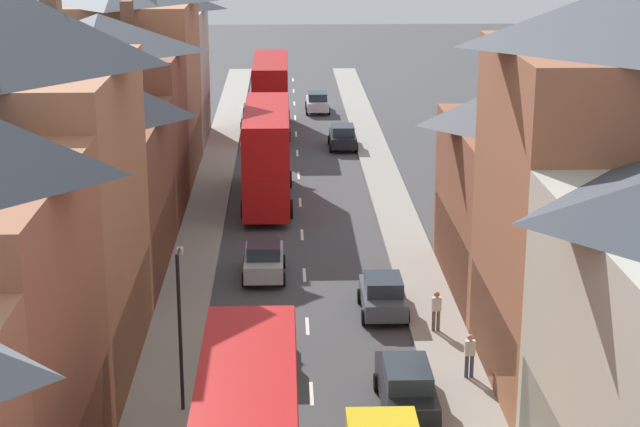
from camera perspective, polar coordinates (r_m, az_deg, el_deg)
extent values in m
cube|color=gray|center=(55.81, -6.24, -0.50)|extent=(2.20, 104.00, 0.14)
cube|color=gray|center=(55.96, 4.23, -0.40)|extent=(2.20, 104.00, 0.14)
cube|color=silver|center=(37.00, -0.47, -9.57)|extent=(0.14, 1.80, 0.01)
cube|color=silver|center=(42.48, -0.68, -6.03)|extent=(0.14, 1.80, 0.01)
cube|color=silver|center=(48.08, -0.84, -3.30)|extent=(0.14, 1.80, 0.01)
cube|color=silver|center=(53.76, -0.97, -1.14)|extent=(0.14, 1.80, 0.01)
cube|color=silver|center=(59.51, -1.07, 0.61)|extent=(0.14, 1.80, 0.01)
cube|color=silver|center=(65.30, -1.15, 2.04)|extent=(0.14, 1.80, 0.01)
cube|color=silver|center=(71.13, -1.22, 3.24)|extent=(0.14, 1.80, 0.01)
cube|color=silver|center=(76.98, -1.28, 4.26)|extent=(0.14, 1.80, 0.01)
cube|color=silver|center=(82.86, -1.33, 5.13)|extent=(0.14, 1.80, 0.01)
cube|color=silver|center=(88.75, -1.38, 5.89)|extent=(0.14, 1.80, 0.01)
cube|color=silver|center=(94.65, -1.42, 6.55)|extent=(0.14, 1.80, 0.01)
cube|color=silver|center=(100.57, -1.45, 7.14)|extent=(0.14, 1.80, 0.01)
cube|color=#B2704C|center=(38.14, -16.08, -0.59)|extent=(8.00, 10.46, 10.97)
cube|color=olive|center=(38.67, -9.92, -6.06)|extent=(0.12, 9.63, 3.20)
cube|color=#99664C|center=(37.97, -14.20, 10.98)|extent=(0.60, 0.90, 1.15)
cube|color=brown|center=(48.46, -13.02, 0.86)|extent=(8.00, 10.45, 7.15)
cube|color=navy|center=(48.42, -8.29, -1.33)|extent=(0.12, 9.61, 3.20)
pyramid|color=#383D47|center=(47.41, -13.40, 6.62)|extent=(8.00, 10.45, 2.72)
cube|color=brown|center=(48.25, -13.28, 7.58)|extent=(0.60, 0.90, 1.31)
cube|color=brown|center=(56.96, -11.39, 4.08)|extent=(8.00, 7.72, 8.73)
cube|color=maroon|center=(57.09, -7.33, 1.44)|extent=(0.12, 7.10, 3.20)
pyramid|color=#565B66|center=(56.09, -11.70, 9.42)|extent=(8.00, 7.72, 1.95)
cube|color=brown|center=(58.07, -10.25, 10.42)|extent=(0.60, 0.90, 1.40)
cube|color=#B2704C|center=(65.40, -10.22, 6.51)|extent=(8.00, 10.03, 10.52)
cube|color=navy|center=(65.67, -6.65, 3.45)|extent=(0.12, 9.23, 3.20)
cube|color=#BCB7A8|center=(74.45, -9.22, 7.21)|extent=(8.00, 8.24, 9.14)
cube|color=#1E5133|center=(74.58, -6.10, 5.02)|extent=(0.12, 7.58, 3.20)
cube|color=#A36042|center=(37.10, 15.44, -0.42)|extent=(8.00, 8.85, 11.71)
cube|color=maroon|center=(37.57, 9.16, -6.71)|extent=(0.12, 8.14, 3.20)
pyramid|color=#565B66|center=(35.79, 16.29, 10.21)|extent=(8.00, 8.85, 2.08)
cube|color=#935138|center=(46.38, 11.89, 0.28)|extent=(8.00, 9.91, 7.22)
cube|color=navy|center=(46.20, 6.99, -2.16)|extent=(0.12, 9.12, 3.20)
pyramid|color=#565B66|center=(45.29, 12.26, 6.24)|extent=(8.00, 9.91, 2.58)
cube|color=brown|center=(42.95, 11.48, 6.49)|extent=(0.60, 0.90, 1.10)
cube|color=red|center=(59.04, -2.82, 2.11)|extent=(2.44, 10.80, 2.50)
cube|color=red|center=(58.50, -2.86, 4.39)|extent=(2.44, 10.58, 2.30)
cube|color=red|center=(58.26, -2.87, 5.55)|extent=(2.39, 10.37, 0.10)
cube|color=#28333D|center=(64.19, -2.76, 3.47)|extent=(2.20, 0.10, 1.20)
cube|color=#28333D|center=(63.72, -2.79, 5.48)|extent=(2.20, 0.10, 1.10)
cube|color=#28333D|center=(59.01, -3.98, 2.34)|extent=(0.06, 9.18, 0.90)
cube|color=#28333D|center=(58.51, -4.03, 4.47)|extent=(0.06, 9.18, 0.90)
cube|color=yellow|center=(63.57, -2.80, 6.19)|extent=(1.34, 0.08, 0.32)
cylinder|color=black|center=(62.60, -3.88, 1.84)|extent=(0.30, 1.00, 1.00)
cylinder|color=black|center=(62.56, -1.65, 1.86)|extent=(0.30, 1.00, 1.00)
cylinder|color=black|center=(56.51, -4.08, 0.23)|extent=(0.30, 1.00, 1.00)
cylinder|color=black|center=(56.47, -1.61, 0.25)|extent=(0.30, 1.00, 1.00)
cube|color=#B70F0F|center=(77.28, -2.64, 5.54)|extent=(2.44, 10.80, 2.50)
cube|color=#B70F0F|center=(76.86, -2.66, 7.29)|extent=(2.44, 10.58, 2.30)
cube|color=#B70F0F|center=(76.68, -2.67, 8.18)|extent=(2.39, 10.37, 0.10)
cube|color=#28333D|center=(82.51, -2.60, 6.38)|extent=(2.20, 0.10, 1.20)
cube|color=#28333D|center=(82.14, -2.62, 7.96)|extent=(2.20, 0.10, 1.10)
cube|color=#28333D|center=(77.26, -3.53, 5.71)|extent=(0.06, 9.18, 0.90)
cube|color=#28333D|center=(76.87, -3.56, 7.36)|extent=(0.06, 9.18, 0.90)
cube|color=yellow|center=(82.02, -2.63, 8.51)|extent=(1.34, 0.08, 0.32)
cylinder|color=black|center=(80.81, -3.47, 5.18)|extent=(0.30, 1.00, 1.00)
cylinder|color=black|center=(80.78, -1.73, 5.19)|extent=(0.30, 1.00, 1.00)
cylinder|color=black|center=(74.63, -3.59, 4.23)|extent=(0.30, 1.00, 1.00)
cylinder|color=black|center=(74.59, -1.71, 4.25)|extent=(0.30, 1.00, 1.00)
cube|color=red|center=(25.31, -4.00, -9.32)|extent=(2.39, 10.37, 0.10)
cube|color=#28333D|center=(31.61, -3.55, -10.66)|extent=(2.20, 0.10, 1.20)
cube|color=#28333D|center=(30.63, -3.62, -6.83)|extent=(2.20, 0.10, 1.10)
cube|color=yellow|center=(30.32, -3.65, -5.44)|extent=(1.34, 0.08, 0.32)
cube|color=black|center=(35.81, 4.62, -9.34)|extent=(1.70, 4.56, 0.77)
cube|color=#28333D|center=(35.31, 4.68, -8.50)|extent=(1.46, 2.28, 0.60)
cylinder|color=black|center=(37.16, 3.04, -8.96)|extent=(0.20, 0.62, 0.62)
cylinder|color=black|center=(37.34, 5.67, -8.89)|extent=(0.20, 0.62, 0.62)
cylinder|color=black|center=(34.64, 3.44, -10.96)|extent=(0.20, 0.62, 0.62)
cylinder|color=black|center=(34.83, 6.28, -10.87)|extent=(0.20, 0.62, 0.62)
cube|color=black|center=(72.44, 1.22, 4.01)|extent=(1.70, 3.95, 0.70)
cube|color=#28333D|center=(72.11, 1.23, 4.48)|extent=(1.46, 1.98, 0.60)
cylinder|color=black|center=(73.66, 0.50, 3.95)|extent=(0.20, 0.62, 0.62)
cylinder|color=black|center=(73.76, 1.83, 3.96)|extent=(0.20, 0.62, 0.62)
cylinder|color=black|center=(71.28, 0.59, 3.52)|extent=(0.20, 0.62, 0.62)
cylinder|color=black|center=(71.37, 1.95, 3.53)|extent=(0.20, 0.62, 0.62)
cube|color=#4C515B|center=(43.61, 3.37, -4.51)|extent=(1.70, 3.83, 0.70)
cube|color=#28333D|center=(43.20, 3.41, -3.80)|extent=(1.46, 1.92, 0.60)
cylinder|color=black|center=(44.77, 2.14, -4.41)|extent=(0.20, 0.62, 0.62)
cylinder|color=black|center=(44.92, 4.31, -4.37)|extent=(0.20, 0.62, 0.62)
cylinder|color=black|center=(42.57, 2.36, -5.54)|extent=(0.20, 0.62, 0.62)
cylinder|color=black|center=(42.73, 4.65, -5.50)|extent=(0.20, 0.62, 0.62)
cube|color=#4C515B|center=(79.63, -3.55, 5.13)|extent=(1.70, 4.44, 0.71)
cube|color=#28333D|center=(79.29, -3.56, 5.56)|extent=(1.46, 2.22, 0.60)
cylinder|color=black|center=(81.08, -4.12, 5.06)|extent=(0.20, 0.62, 0.62)
cylinder|color=black|center=(81.03, -2.92, 5.08)|extent=(0.20, 0.62, 0.62)
cylinder|color=black|center=(78.38, -4.19, 4.67)|extent=(0.20, 0.62, 0.62)
cylinder|color=black|center=(78.33, -2.95, 4.68)|extent=(0.20, 0.62, 0.62)
cube|color=#B7BABF|center=(47.69, -3.00, -2.61)|extent=(1.70, 3.89, 0.76)
cube|color=#28333D|center=(47.29, -3.02, -1.91)|extent=(1.46, 1.94, 0.60)
cylinder|color=black|center=(48.98, -3.97, -2.58)|extent=(0.20, 0.62, 0.62)
cylinder|color=black|center=(48.94, -1.98, -2.56)|extent=(0.20, 0.62, 0.62)
cylinder|color=black|center=(46.70, -4.06, -3.54)|extent=(0.20, 0.62, 0.62)
cylinder|color=black|center=(46.67, -1.97, -3.52)|extent=(0.20, 0.62, 0.62)
cube|color=silver|center=(85.04, -0.14, 5.87)|extent=(1.70, 4.09, 0.68)
cube|color=#28333D|center=(84.72, -0.13, 6.27)|extent=(1.46, 2.05, 0.60)
cylinder|color=black|center=(86.33, -0.73, 5.80)|extent=(0.20, 0.62, 0.62)
cylinder|color=black|center=(86.38, 0.40, 5.81)|extent=(0.20, 0.62, 0.62)
cylinder|color=black|center=(83.84, -0.69, 5.48)|extent=(0.20, 0.62, 0.62)
cylinder|color=black|center=(83.89, 0.47, 5.49)|extent=(0.20, 0.62, 0.62)
cube|color=#144728|center=(39.27, -3.22, -6.91)|extent=(1.70, 4.15, 0.76)
cube|color=#28333D|center=(38.82, -3.24, -6.11)|extent=(1.46, 2.08, 0.60)
cylinder|color=black|center=(40.64, -4.38, -6.69)|extent=(0.20, 0.62, 0.62)
cylinder|color=black|center=(40.59, -1.97, -6.67)|extent=(0.20, 0.62, 0.62)
cylinder|color=black|center=(38.28, -4.54, -8.20)|extent=(0.20, 0.62, 0.62)
cylinder|color=black|center=(38.24, -1.96, -8.18)|extent=(0.20, 0.62, 0.62)
cylinder|color=#3D4256|center=(38.04, 7.83, -8.06)|extent=(0.14, 0.14, 0.84)
cylinder|color=#3D4256|center=(38.07, 8.10, -8.05)|extent=(0.14, 0.14, 0.84)
cube|color=silver|center=(37.77, 8.00, -7.10)|extent=(0.36, 0.22, 0.54)
sphere|color=tan|center=(37.62, 8.03, -6.56)|extent=(0.22, 0.22, 0.22)
cylinder|color=brown|center=(41.77, 6.08, -5.70)|extent=(0.14, 0.14, 0.84)
cylinder|color=brown|center=(41.79, 6.33, -5.70)|extent=(0.14, 0.14, 0.84)
cube|color=silver|center=(41.53, 6.23, -4.82)|extent=(0.36, 0.22, 0.54)
sphere|color=#9E7051|center=(41.39, 6.25, -4.31)|extent=(0.22, 0.22, 0.22)
cylinder|color=black|center=(34.85, -7.47, -6.47)|extent=(0.12, 0.12, 5.50)
cylinder|color=black|center=(34.34, -7.56, -2.10)|extent=(0.08, 0.90, 0.08)
cube|color=beige|center=(34.79, -7.49, -1.99)|extent=(0.20, 0.32, 0.20)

